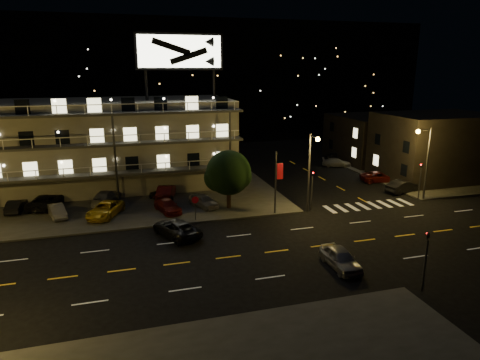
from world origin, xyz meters
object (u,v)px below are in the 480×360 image
object	(u,v)px
lot_car_2	(105,209)
side_car_0	(403,186)
lot_car_7	(106,197)
tree	(228,174)
road_car_east	(341,258)
lot_car_4	(204,201)
road_car_west	(176,228)

from	to	relation	value
lot_car_2	side_car_0	distance (m)	33.44
lot_car_7	side_car_0	distance (m)	33.76
tree	lot_car_7	distance (m)	13.46
tree	lot_car_7	size ratio (longest dim) A/B	1.22
lot_car_2	tree	bearing A→B (deg)	21.18
lot_car_7	side_car_0	xyz separation A→B (m)	(33.42, -4.78, -0.12)
side_car_0	road_car_east	bearing A→B (deg)	119.06
tree	road_car_east	size ratio (longest dim) A/B	1.40
lot_car_2	lot_car_4	size ratio (longest dim) A/B	1.28
road_car_east	road_car_west	bearing A→B (deg)	139.41
road_car_west	lot_car_7	bearing A→B (deg)	-84.88
lot_car_2	road_car_west	xyz separation A→B (m)	(6.02, -6.60, -0.11)
tree	lot_car_4	size ratio (longest dim) A/B	1.57
lot_car_7	side_car_0	world-z (taller)	lot_car_7
tree	side_car_0	xyz separation A→B (m)	(21.20, 0.08, -2.98)
lot_car_4	side_car_0	xyz separation A→B (m)	(23.63, -0.84, -0.06)
lot_car_4	road_car_east	world-z (taller)	road_car_east
tree	lot_car_2	world-z (taller)	tree
lot_car_2	road_car_east	distance (m)	23.19
side_car_0	road_car_east	xyz separation A→B (m)	(-16.66, -15.33, -0.01)
side_car_0	tree	bearing A→B (deg)	76.66
tree	road_car_east	bearing A→B (deg)	-73.45
tree	road_car_west	world-z (taller)	tree
side_car_0	road_car_west	bearing A→B (deg)	88.60
tree	side_car_0	bearing A→B (deg)	0.21
lot_car_2	road_car_west	bearing A→B (deg)	-22.81
lot_car_4	lot_car_7	size ratio (longest dim) A/B	0.78
tree	road_car_west	distance (m)	9.03
lot_car_7	lot_car_2	bearing A→B (deg)	107.97
tree	lot_car_2	bearing A→B (deg)	176.39
lot_car_4	road_car_west	distance (m)	7.73
tree	road_car_east	xyz separation A→B (m)	(4.53, -15.25, -2.99)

